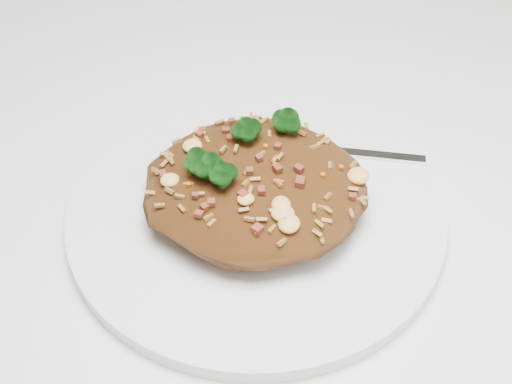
# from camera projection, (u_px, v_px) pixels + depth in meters

# --- Properties ---
(dining_table) EXTENTS (1.20, 0.80, 0.75)m
(dining_table) POSITION_uv_depth(u_px,v_px,m) (180.00, 239.00, 0.67)
(dining_table) COLOR white
(dining_table) RESTS_ON ground
(plate) EXTENTS (0.29, 0.29, 0.01)m
(plate) POSITION_uv_depth(u_px,v_px,m) (256.00, 212.00, 0.56)
(plate) COLOR white
(plate) RESTS_ON dining_table
(fried_rice) EXTENTS (0.17, 0.15, 0.06)m
(fried_rice) POSITION_uv_depth(u_px,v_px,m) (255.00, 179.00, 0.53)
(fried_rice) COLOR brown
(fried_rice) RESTS_ON plate
(fork) EXTENTS (0.16, 0.04, 0.00)m
(fork) POSITION_uv_depth(u_px,v_px,m) (337.00, 151.00, 0.59)
(fork) COLOR silver
(fork) RESTS_ON plate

